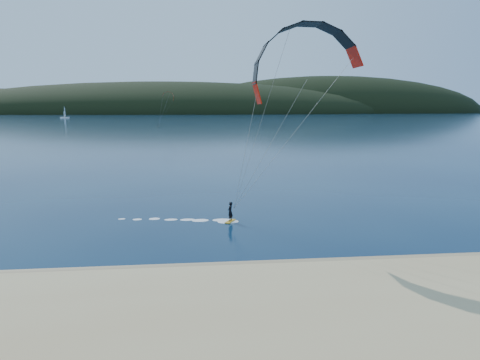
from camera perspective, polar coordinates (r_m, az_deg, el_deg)
The scene contains 6 objects.
ground at distance 23.12m, azimuth -4.31°, elevation -16.90°, with size 1800.00×1800.00×0.00m, color #071934.
wet_sand at distance 27.19m, azimuth -4.56°, elevation -12.50°, with size 220.00×2.50×0.10m.
headland at distance 765.95m, azimuth -5.73°, elevation 9.30°, with size 1200.00×310.00×140.00m.
kitesurfer_near at distance 33.93m, azimuth 8.88°, elevation 13.20°, with size 21.40×6.84×16.38m.
kitesurfer_far at distance 228.18m, azimuth -10.08°, elevation 11.23°, with size 10.18×5.27×18.41m.
sailboat at distance 439.99m, azimuth -23.35°, elevation 8.06°, with size 8.45×5.50×12.14m.
Camera 1 is at (-0.40, -20.60, 10.50)m, focal length 30.43 mm.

